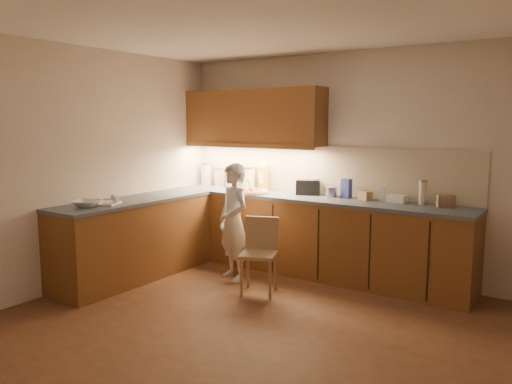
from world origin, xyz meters
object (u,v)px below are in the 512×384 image
Objects in this scene: child at (233,222)px; oil_jug at (263,177)px; pizza_on_board at (249,191)px; wooden_chair at (260,249)px; toaster at (308,187)px.

child is 3.70× the size of oil_jug.
oil_jug is (-0.02, 0.35, 0.14)m from pizza_on_board.
child is 1.68× the size of wooden_chair.
wooden_chair is 2.46× the size of toaster.
toaster is (0.50, 0.83, 0.34)m from child.
child reaches higher than oil_jug.
pizza_on_board reaches higher than wooden_chair.
oil_jug is 0.70m from toaster.
toaster is (0.69, -0.06, -0.07)m from oil_jug.
child reaches higher than toaster.
child is 4.14× the size of toaster.
child is 0.57m from wooden_chair.
pizza_on_board is 1.54× the size of toaster.
wooden_chair is at bearing -113.42° from toaster.
child is at bearing -143.84° from toaster.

